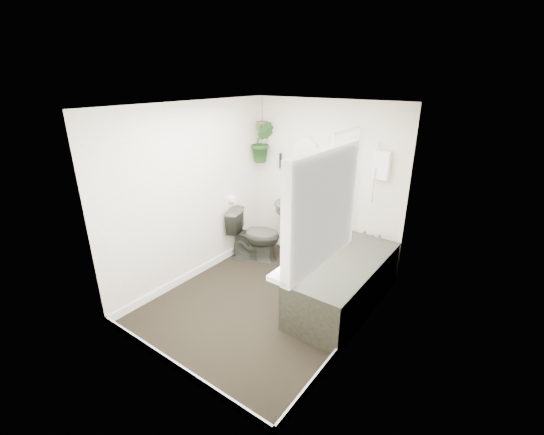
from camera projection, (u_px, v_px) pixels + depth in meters
The scene contains 22 objects.
floor at pixel (265, 301), 4.46m from camera, with size 2.30×2.80×0.02m, color black.
ceiling at pixel (263, 104), 3.61m from camera, with size 2.30×2.80×0.02m, color white.
wall_back at pixel (325, 184), 5.10m from camera, with size 2.30×0.02×2.30m, color white.
wall_front at pixel (160, 263), 2.97m from camera, with size 2.30×0.02×2.30m, color white.
wall_left at pixel (192, 194), 4.67m from camera, with size 0.02×2.80×2.30m, color white.
wall_right at pixel (363, 239), 3.40m from camera, with size 0.02×2.80×2.30m, color white.
skirting at pixel (265, 297), 4.44m from camera, with size 2.30×2.80×0.10m, color white.
bathtub at pixel (344, 283), 4.29m from camera, with size 0.72×1.72×0.58m, color #33352B, non-canonical shape.
bath_screen at pixel (343, 188), 4.47m from camera, with size 0.04×0.72×1.40m, color silver, non-canonical shape.
shower_box at pixel (382, 165), 4.46m from camera, with size 0.20×0.10×0.35m, color white.
oval_mirror at pixel (304, 157), 5.12m from camera, with size 0.46×0.03×0.62m, color beige.
wall_sconce at pixel (280, 161), 5.36m from camera, with size 0.04×0.04×0.22m, color black.
toilet_roll_holder at pixel (233, 199), 5.26m from camera, with size 0.11×0.11×0.11m, color white.
window_recess at pixel (323, 208), 2.73m from camera, with size 0.08×1.00×0.90m, color white.
window_sill at pixel (312, 255), 2.92m from camera, with size 0.18×1.00×0.04m, color white.
window_blinds at pixel (317, 207), 2.75m from camera, with size 0.01×0.86×0.76m, color white.
toilet at pixel (254, 235), 5.36m from camera, with size 0.43×0.75×0.77m, color #33352B.
pedestal_sink at pixel (292, 232), 5.30m from camera, with size 0.53×0.45×0.90m, color #33352B, non-canonical shape.
sill_plant at pixel (328, 225), 3.11m from camera, with size 0.24×0.21×0.27m, color black.
hanging_plant at pixel (262, 142), 5.31m from camera, with size 0.33×0.26×0.59m, color black.
soap_bottle at pixel (291, 277), 3.69m from camera, with size 0.08×0.08×0.18m, color #342E2D.
hanging_pot at pixel (262, 126), 5.23m from camera, with size 0.16×0.16×0.12m, color brown.
Camera 1 is at (2.29, -3.00, 2.59)m, focal length 24.00 mm.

